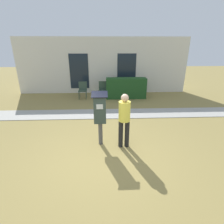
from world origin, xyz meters
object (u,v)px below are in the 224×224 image
object	(u,v)px
parking_meter	(100,112)
person_standing	(124,117)
outdoor_chair_middle	(103,88)
outdoor_chair_left	(83,89)

from	to	relation	value
parking_meter	person_standing	xyz separation A→B (m)	(0.67, -0.17, -0.09)
parking_meter	outdoor_chair_middle	size ratio (longest dim) A/B	1.77
parking_meter	outdoor_chair_middle	bearing A→B (deg)	89.48
outdoor_chair_left	outdoor_chair_middle	distance (m)	1.10
person_standing	outdoor_chair_middle	size ratio (longest dim) A/B	1.76
outdoor_chair_left	person_standing	bearing A→B (deg)	-49.78
parking_meter	outdoor_chair_middle	xyz separation A→B (m)	(0.04, 4.89, -0.49)
parking_meter	outdoor_chair_middle	distance (m)	4.91
outdoor_chair_left	outdoor_chair_middle	xyz separation A→B (m)	(1.10, 0.06, 0.00)
person_standing	outdoor_chair_middle	xyz separation A→B (m)	(-0.63, 5.06, -0.40)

